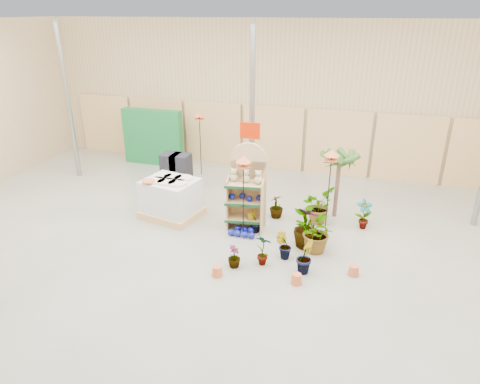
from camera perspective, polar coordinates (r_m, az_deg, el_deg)
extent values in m
cube|color=slate|center=(8.78, -4.85, -9.80)|extent=(15.00, 12.00, 0.10)
cube|color=white|center=(7.37, -6.13, 21.77)|extent=(15.00, 12.00, 0.10)
cube|color=tan|center=(13.38, 4.66, 12.50)|extent=(15.00, 0.10, 4.50)
cylinder|color=gray|center=(13.49, -21.94, 11.02)|extent=(0.14, 0.14, 4.50)
cylinder|color=gray|center=(10.96, 1.62, 10.18)|extent=(0.14, 0.14, 4.50)
cube|color=tan|center=(15.94, -17.39, 8.66)|extent=(1.90, 0.06, 2.00)
cube|color=tan|center=(14.92, -10.93, 8.35)|extent=(1.90, 0.06, 2.00)
cube|color=tan|center=(14.11, -3.64, 7.87)|extent=(1.90, 0.06, 2.00)
cube|color=tan|center=(13.55, 4.36, 7.20)|extent=(1.90, 0.06, 2.00)
cube|color=tan|center=(13.27, 12.85, 6.34)|extent=(1.90, 0.06, 2.00)
cube|color=tan|center=(13.29, 21.47, 5.32)|extent=(1.90, 0.06, 2.00)
cube|color=tan|center=(9.87, 1.09, -0.20)|extent=(0.85, 0.21, 1.60)
cylinder|color=tan|center=(9.58, 1.13, 4.18)|extent=(0.85, 0.21, 0.85)
cube|color=tan|center=(9.88, 0.67, -3.50)|extent=(0.87, 0.60, 0.04)
cube|color=#0F3819|center=(9.68, 0.27, -4.09)|extent=(0.80, 0.16, 0.06)
cube|color=tan|center=(9.69, 0.68, -1.26)|extent=(0.87, 0.60, 0.04)
cube|color=#0F3819|center=(9.49, 0.28, -1.82)|extent=(0.80, 0.16, 0.06)
cube|color=tan|center=(9.53, 0.69, 1.05)|extent=(0.87, 0.60, 0.04)
cube|color=#0F3819|center=(9.32, 0.28, 0.53)|extent=(0.80, 0.16, 0.06)
cube|color=tan|center=(9.85, -1.58, -1.47)|extent=(0.11, 0.47, 1.22)
cube|color=tan|center=(9.64, 2.98, -2.06)|extent=(0.11, 0.47, 1.22)
sphere|color=#BDB583|center=(9.62, -0.82, 1.94)|extent=(0.17, 0.17, 0.17)
sphere|color=#BDB583|center=(9.57, -0.82, 2.73)|extent=(0.13, 0.13, 0.13)
sphere|color=#BDB583|center=(9.54, 0.79, 1.78)|extent=(0.18, 0.18, 0.18)
sphere|color=#BDB583|center=(9.48, 0.80, 2.60)|extent=(0.13, 0.13, 0.13)
sphere|color=#BDB583|center=(9.46, 2.43, 1.62)|extent=(0.19, 0.19, 0.19)
sphere|color=#BDB583|center=(9.41, 2.45, 2.48)|extent=(0.13, 0.13, 0.13)
sphere|color=#0F158F|center=(9.72, -1.05, -0.60)|extent=(0.14, 0.14, 0.14)
sphere|color=#0F158F|center=(9.77, 0.28, -0.49)|extent=(0.14, 0.14, 0.14)
sphere|color=#0F158F|center=(9.61, 1.22, -0.89)|extent=(0.14, 0.14, 0.14)
sphere|color=#0F158F|center=(9.67, 2.55, -0.77)|extent=(0.14, 0.14, 0.14)
sphere|color=#0F158F|center=(9.69, -1.20, -5.43)|extent=(0.15, 0.15, 0.15)
sphere|color=#0F158F|center=(9.87, -0.32, -4.86)|extent=(0.15, 0.15, 0.15)
sphere|color=#0F158F|center=(9.65, -0.29, -5.57)|extent=(0.15, 0.15, 0.15)
sphere|color=#0F158F|center=(9.83, 0.58, -4.99)|extent=(0.15, 0.15, 0.15)
sphere|color=#0F158F|center=(9.61, 0.62, -5.71)|extent=(0.15, 0.15, 0.15)
sphere|color=#0F158F|center=(9.79, 1.48, -5.12)|extent=(0.15, 0.15, 0.15)
sphere|color=#0F158F|center=(9.57, 1.54, -5.84)|extent=(0.15, 0.15, 0.15)
cube|color=tan|center=(10.72, -9.05, -2.73)|extent=(1.53, 1.36, 0.17)
cube|color=silver|center=(10.53, -9.21, -0.41)|extent=(1.40, 1.23, 0.78)
cylinder|color=beige|center=(10.35, -11.14, 1.51)|extent=(0.45, 0.45, 0.04)
cylinder|color=beige|center=(10.23, -9.76, 1.35)|extent=(0.45, 0.45, 0.04)
cylinder|color=beige|center=(10.11, -8.35, 1.18)|extent=(0.45, 0.45, 0.04)
cylinder|color=beige|center=(10.63, -10.31, 2.15)|extent=(0.45, 0.45, 0.04)
cylinder|color=beige|center=(10.51, -8.96, 2.00)|extent=(0.45, 0.45, 0.04)
cylinder|color=beige|center=(10.39, -7.58, 1.84)|extent=(0.45, 0.45, 0.04)
cube|color=black|center=(12.27, -7.76, 1.63)|extent=(0.50, 0.50, 0.50)
cube|color=black|center=(12.10, -7.89, 3.83)|extent=(0.50, 0.50, 0.50)
cube|color=black|center=(12.40, -9.03, 1.78)|extent=(0.50, 0.50, 0.50)
cube|color=black|center=(12.23, -9.17, 3.96)|extent=(0.50, 0.50, 0.50)
cube|color=#14652E|center=(14.24, -11.51, 7.18)|extent=(2.00, 0.30, 1.80)
cylinder|color=gray|center=(10.80, 1.35, 3.61)|extent=(0.05, 0.05, 2.20)
cube|color=#B51B00|center=(10.49, 1.33, 8.18)|extent=(0.50, 0.03, 0.40)
cylinder|color=black|center=(9.41, 0.45, -1.28)|extent=(0.02, 0.02, 1.64)
cylinder|color=#CA5E34|center=(9.10, 0.46, 3.42)|extent=(0.30, 0.30, 0.02)
cone|color=#CA5E34|center=(9.05, 0.46, 4.43)|extent=(0.34, 0.34, 0.14)
cylinder|color=black|center=(9.85, 11.67, -0.46)|extent=(0.02, 0.02, 1.69)
cylinder|color=#CA5E34|center=(9.55, 12.08, 4.19)|extent=(0.30, 0.30, 0.02)
cone|color=#CA5E34|center=(9.50, 12.17, 5.16)|extent=(0.34, 0.34, 0.14)
cylinder|color=black|center=(13.08, -5.29, 5.96)|extent=(0.02, 0.02, 1.73)
cylinder|color=#CA5E34|center=(12.85, -5.44, 9.63)|extent=(0.30, 0.30, 0.02)
cone|color=#CA5E34|center=(12.81, -5.46, 10.37)|extent=(0.34, 0.34, 0.14)
cylinder|color=brown|center=(10.58, 12.77, 0.32)|extent=(0.10, 0.10, 1.41)
imported|color=#2B531D|center=(8.54, 3.11, -7.65)|extent=(0.41, 0.32, 0.69)
imported|color=#2B531D|center=(8.80, 5.84, -7.14)|extent=(0.38, 0.33, 0.58)
imported|color=#2B531D|center=(9.02, 9.95, -5.32)|extent=(1.10, 1.09, 0.93)
imported|color=#2B531D|center=(9.18, 8.80, -4.60)|extent=(0.64, 0.64, 0.96)
imported|color=#2B531D|center=(10.28, 16.17, -2.87)|extent=(0.45, 0.39, 0.72)
imported|color=#2B531D|center=(9.75, 1.84, -4.01)|extent=(0.33, 0.29, 0.52)
imported|color=#2B531D|center=(10.33, 10.36, -1.78)|extent=(0.75, 0.84, 0.84)
imported|color=#2B531D|center=(8.52, -0.79, -8.60)|extent=(0.26, 0.26, 0.46)
imported|color=#2B531D|center=(8.41, 8.62, -8.50)|extent=(0.37, 0.42, 0.68)
imported|color=#2B531D|center=(10.46, 4.88, -1.89)|extent=(0.46, 0.46, 0.60)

